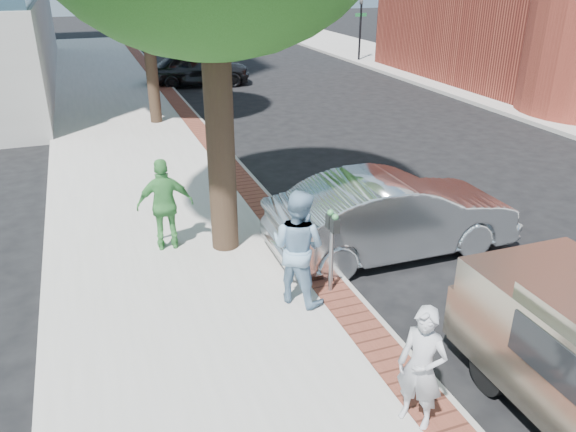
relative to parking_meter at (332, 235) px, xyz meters
name	(u,v)px	position (x,y,z in m)	size (l,w,h in m)	color
ground	(287,295)	(-0.66, 0.35, -1.21)	(120.00, 120.00, 0.00)	black
sidewalk	(142,161)	(-2.16, 8.35, -1.13)	(5.00, 60.00, 0.15)	#9E9991
brick_strip	(217,150)	(0.04, 8.35, -1.05)	(0.60, 60.00, 0.01)	brown
curb	(228,152)	(0.39, 8.35, -1.13)	(0.10, 60.00, 0.15)	gray
sidewalk_far	(575,114)	(13.84, 8.35, -1.13)	(5.00, 60.00, 0.15)	#9E9991
signal_near	(152,29)	(0.24, 22.35, 1.05)	(0.70, 0.15, 3.80)	black
signal_far	(361,21)	(11.84, 22.35, 1.05)	(0.70, 0.15, 3.80)	black
parking_meter	(332,235)	(0.00, 0.00, 0.00)	(0.12, 0.32, 1.47)	gray
person_gray	(421,368)	(-0.25, -3.09, -0.25)	(0.59, 0.38, 1.61)	#ABABB0
person_officer	(298,247)	(-0.61, -0.04, -0.09)	(0.94, 0.73, 1.94)	#7CA1C0
person_green	(165,205)	(-2.32, 2.57, -0.14)	(1.07, 0.44, 1.82)	#469A4A
sedan_silver	(392,215)	(1.82, 1.15, -0.40)	(1.70, 4.89, 1.61)	silver
bg_car	(198,68)	(1.75, 18.93, -0.40)	(1.90, 4.73, 1.61)	black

